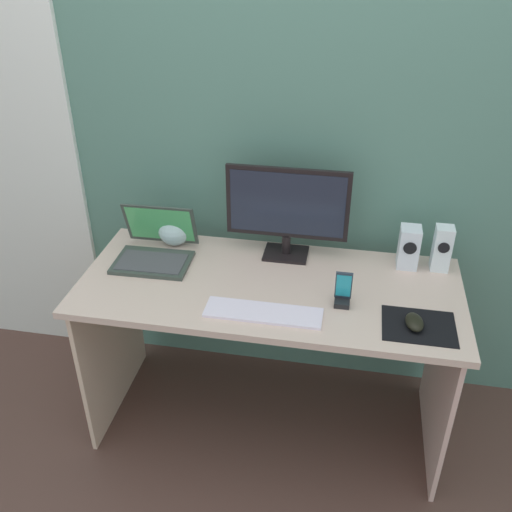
{
  "coord_description": "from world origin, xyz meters",
  "views": [
    {
      "loc": [
        0.28,
        -1.79,
        1.95
      ],
      "look_at": [
        -0.05,
        -0.02,
        0.86
      ],
      "focal_mm": 39.92,
      "sensor_mm": 36.0,
      "label": 1
    }
  ],
  "objects": [
    {
      "name": "mousepad",
      "position": [
        0.55,
        -0.16,
        0.73
      ],
      "size": [
        0.25,
        0.2,
        0.0
      ],
      "primitive_type": "cube",
      "color": "black",
      "rests_on": "desk"
    },
    {
      "name": "monitor",
      "position": [
        0.03,
        0.23,
        0.94
      ],
      "size": [
        0.49,
        0.14,
        0.39
      ],
      "color": "black",
      "rests_on": "desk"
    },
    {
      "name": "speaker_near_monitor",
      "position": [
        0.52,
        0.23,
        0.82
      ],
      "size": [
        0.08,
        0.09,
        0.17
      ],
      "color": "white",
      "rests_on": "desk"
    },
    {
      "name": "laptop",
      "position": [
        -0.49,
        0.1,
        0.77
      ],
      "size": [
        0.31,
        0.28,
        0.21
      ],
      "color": "#38423C",
      "rests_on": "desk"
    },
    {
      "name": "keyboard_external",
      "position": [
        0.01,
        -0.19,
        0.73
      ],
      "size": [
        0.42,
        0.12,
        0.01
      ],
      "primitive_type": "cube",
      "rotation": [
        0.0,
        0.0,
        -0.0
      ],
      "color": "white",
      "rests_on": "desk"
    },
    {
      "name": "phone_in_dock",
      "position": [
        0.28,
        -0.08,
        0.78
      ],
      "size": [
        0.06,
        0.05,
        0.14
      ],
      "color": "black",
      "rests_on": "desk"
    },
    {
      "name": "mouse",
      "position": [
        0.53,
        -0.17,
        0.75
      ],
      "size": [
        0.07,
        0.11,
        0.04
      ],
      "primitive_type": "ellipsoid",
      "rotation": [
        0.0,
        0.0,
        0.15
      ],
      "color": "black",
      "rests_on": "mousepad"
    },
    {
      "name": "ground_plane",
      "position": [
        0.0,
        0.0,
        0.0
      ],
      "size": [
        8.0,
        8.0,
        0.0
      ],
      "primitive_type": "plane",
      "color": "#51362F"
    },
    {
      "name": "desk",
      "position": [
        0.0,
        0.0,
        0.58
      ],
      "size": [
        1.46,
        0.64,
        0.73
      ],
      "color": "beige",
      "rests_on": "ground_plane"
    },
    {
      "name": "wall_back",
      "position": [
        0.0,
        0.42,
        1.25
      ],
      "size": [
        6.0,
        0.04,
        2.5
      ],
      "primitive_type": "cube",
      "color": "slate",
      "rests_on": "ground_plane"
    },
    {
      "name": "fishbowl",
      "position": [
        -0.45,
        0.24,
        0.8
      ],
      "size": [
        0.14,
        0.14,
        0.14
      ],
      "primitive_type": "sphere",
      "color": "silver",
      "rests_on": "desk"
    },
    {
      "name": "speaker_right",
      "position": [
        0.65,
        0.23,
        0.82
      ],
      "size": [
        0.07,
        0.07,
        0.19
      ],
      "color": "white",
      "rests_on": "desk"
    }
  ]
}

